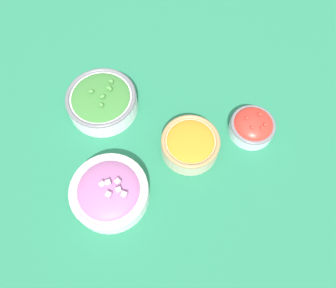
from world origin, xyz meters
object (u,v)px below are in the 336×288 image
Objects in this scene: bowl_red_onion at (108,192)px; bowl_carrots at (188,144)px; bowl_cherry_tomatoes at (251,126)px; bowl_broccoli at (100,101)px.

bowl_red_onion is 0.23m from bowl_carrots.
bowl_red_onion is 1.25× the size of bowl_carrots.
bowl_cherry_tomatoes is (-0.36, -0.19, -0.01)m from bowl_red_onion.
bowl_broccoli reaches higher than bowl_carrots.
bowl_red_onion reaches higher than bowl_broccoli.
bowl_broccoli reaches higher than bowl_cherry_tomatoes.
bowl_carrots is 0.79× the size of bowl_broccoli.
bowl_broccoli is (0.04, -0.25, 0.00)m from bowl_red_onion.
bowl_broccoli is at bearing -9.66° from bowl_cherry_tomatoes.
bowl_red_onion is 0.99× the size of bowl_broccoli.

